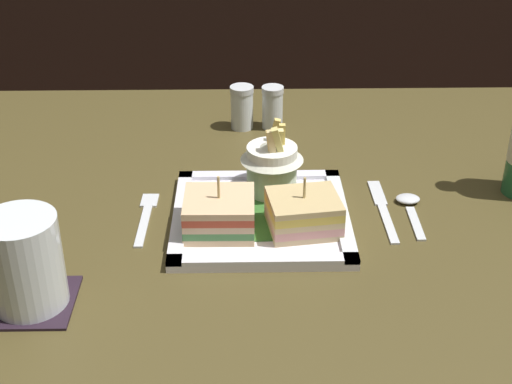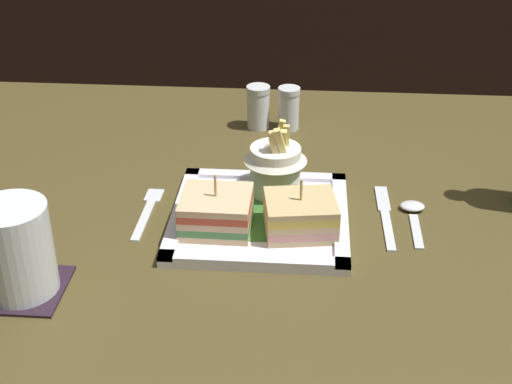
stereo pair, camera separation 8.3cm
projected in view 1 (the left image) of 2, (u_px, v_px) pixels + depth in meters
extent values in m
cube|color=#4A3F20|center=(251.00, 224.00, 1.05)|extent=(1.14, 0.94, 0.04)
cylinder|color=#582C1F|center=(22.00, 279.00, 1.57)|extent=(0.09, 0.09, 0.71)
cylinder|color=brown|center=(475.00, 274.00, 1.58)|extent=(0.09, 0.09, 0.71)
cube|color=white|center=(261.00, 218.00, 1.02)|extent=(0.24, 0.24, 0.01)
cube|color=#356B28|center=(261.00, 215.00, 1.02)|extent=(0.18, 0.14, 0.00)
cube|color=white|center=(263.00, 259.00, 0.92)|extent=(0.24, 0.02, 0.01)
cube|color=white|center=(259.00, 175.00, 1.11)|extent=(0.24, 0.02, 0.01)
cube|color=white|center=(180.00, 214.00, 1.01)|extent=(0.02, 0.24, 0.01)
cube|color=white|center=(341.00, 212.00, 1.02)|extent=(0.02, 0.24, 0.01)
cube|color=#DBB685|center=(220.00, 226.00, 0.98)|extent=(0.09, 0.09, 0.01)
cube|color=#4D864A|center=(220.00, 220.00, 0.98)|extent=(0.09, 0.09, 0.01)
cube|color=#DDB38C|center=(219.00, 214.00, 0.97)|extent=(0.09, 0.09, 0.01)
cube|color=#C74B33|center=(219.00, 207.00, 0.97)|extent=(0.09, 0.09, 0.01)
cube|color=#DFB586|center=(219.00, 201.00, 0.96)|extent=(0.09, 0.09, 0.01)
cylinder|color=tan|center=(219.00, 203.00, 0.96)|extent=(0.00, 0.00, 0.08)
cube|color=tan|center=(303.00, 226.00, 0.98)|extent=(0.10, 0.09, 0.01)
cube|color=#D8958B|center=(303.00, 220.00, 0.98)|extent=(0.10, 0.09, 0.01)
cube|color=#D1B37E|center=(304.00, 213.00, 0.97)|extent=(0.10, 0.09, 0.01)
cube|color=gold|center=(304.00, 207.00, 0.97)|extent=(0.10, 0.09, 0.01)
cube|color=tan|center=(304.00, 200.00, 0.96)|extent=(0.10, 0.09, 0.01)
cylinder|color=tan|center=(304.00, 203.00, 0.97)|extent=(0.00, 0.00, 0.08)
cylinder|color=white|center=(272.00, 170.00, 1.06)|extent=(0.07, 0.07, 0.07)
cone|color=silver|center=(272.00, 149.00, 1.04)|extent=(0.09, 0.09, 0.03)
cube|color=#EFCD88|center=(273.00, 152.00, 1.03)|extent=(0.02, 0.01, 0.07)
cube|color=#E7D678|center=(280.00, 149.00, 1.03)|extent=(0.03, 0.02, 0.07)
cube|color=#EAD784|center=(279.00, 148.00, 1.04)|extent=(0.01, 0.02, 0.06)
cube|color=#E0C463|center=(282.00, 145.00, 1.05)|extent=(0.01, 0.01, 0.06)
cube|color=#EFCA65|center=(273.00, 140.00, 1.06)|extent=(0.02, 0.01, 0.07)
cube|color=#F1C56B|center=(271.00, 151.00, 1.03)|extent=(0.02, 0.01, 0.06)
cube|color=black|center=(32.00, 302.00, 0.86)|extent=(0.10, 0.10, 0.00)
cylinder|color=silver|center=(25.00, 262.00, 0.83)|extent=(0.09, 0.09, 0.11)
cylinder|color=silver|center=(28.00, 278.00, 0.84)|extent=(0.08, 0.08, 0.07)
cube|color=silver|center=(143.00, 226.00, 1.01)|extent=(0.01, 0.11, 0.00)
cube|color=silver|center=(150.00, 201.00, 1.07)|extent=(0.02, 0.04, 0.00)
cube|color=silver|center=(388.00, 224.00, 1.01)|extent=(0.01, 0.10, 0.00)
cube|color=silver|center=(377.00, 193.00, 1.09)|extent=(0.02, 0.07, 0.00)
cube|color=silver|center=(416.00, 223.00, 1.01)|extent=(0.01, 0.09, 0.00)
ellipsoid|color=silver|center=(408.00, 199.00, 1.06)|extent=(0.04, 0.03, 0.01)
cylinder|color=silver|center=(242.00, 110.00, 1.28)|extent=(0.04, 0.04, 0.07)
cylinder|color=white|center=(242.00, 117.00, 1.28)|extent=(0.03, 0.03, 0.04)
cylinder|color=silver|center=(242.00, 89.00, 1.26)|extent=(0.04, 0.04, 0.01)
cylinder|color=silver|center=(272.00, 110.00, 1.28)|extent=(0.04, 0.04, 0.07)
cylinder|color=#37231C|center=(272.00, 117.00, 1.29)|extent=(0.03, 0.03, 0.04)
cylinder|color=silver|center=(273.00, 90.00, 1.26)|extent=(0.04, 0.04, 0.01)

